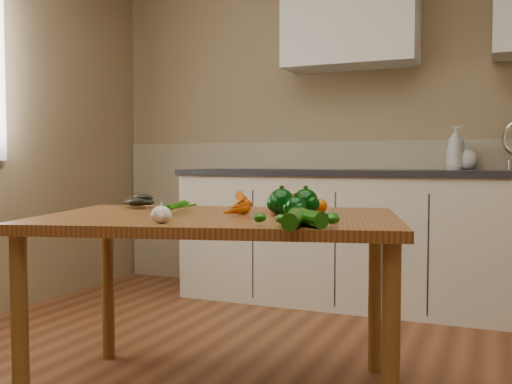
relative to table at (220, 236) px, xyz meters
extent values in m
cube|color=#977F5A|center=(0.17, 2.05, 0.64)|extent=(4.00, 0.02, 2.60)
cube|color=tan|center=(0.17, 2.02, -0.11)|extent=(3.98, 0.03, 1.10)
cube|color=beige|center=(0.37, 1.73, -0.23)|extent=(2.80, 0.60, 0.86)
cube|color=#2A2A2F|center=(0.37, 1.73, 0.22)|extent=(2.84, 0.64, 0.04)
cube|color=silver|center=(0.07, 1.86, 1.29)|extent=(0.90, 0.35, 0.70)
cube|color=brown|center=(0.00, 0.00, 0.06)|extent=(1.56, 1.21, 0.04)
cylinder|color=brown|center=(-0.51, -0.53, -0.31)|extent=(0.06, 0.06, 0.70)
cylinder|color=brown|center=(0.71, -0.21, -0.31)|extent=(0.06, 0.06, 0.70)
cylinder|color=brown|center=(-0.71, 0.21, -0.31)|extent=(0.06, 0.06, 0.70)
cylinder|color=brown|center=(0.51, 0.53, -0.31)|extent=(0.06, 0.06, 0.70)
imported|color=silver|center=(0.76, 1.86, 0.38)|extent=(0.15, 0.15, 0.28)
imported|color=silver|center=(0.77, 1.90, 0.35)|extent=(0.14, 0.14, 0.21)
imported|color=silver|center=(0.82, 1.90, 0.33)|extent=(0.16, 0.16, 0.18)
ellipsoid|color=white|center=(-0.05, -0.36, 0.11)|extent=(0.07, 0.07, 0.06)
sphere|color=#023006|center=(0.23, 0.09, 0.13)|extent=(0.10, 0.10, 0.10)
sphere|color=#023006|center=(0.31, 0.13, 0.13)|extent=(0.10, 0.10, 0.10)
sphere|color=#023006|center=(0.32, 0.01, 0.12)|extent=(0.08, 0.08, 0.08)
ellipsoid|color=#800206|center=(0.17, 0.20, 0.12)|extent=(0.08, 0.08, 0.07)
ellipsoid|color=#C75A04|center=(0.23, 0.25, 0.12)|extent=(0.08, 0.08, 0.07)
ellipsoid|color=#C75A04|center=(0.34, 0.23, 0.11)|extent=(0.06, 0.06, 0.06)
cylinder|color=#104A07|center=(0.44, -0.24, 0.11)|extent=(0.17, 0.17, 0.05)
cylinder|color=#104A07|center=(0.42, -0.28, 0.11)|extent=(0.10, 0.24, 0.06)
camera|label=1|loc=(1.01, -2.01, 0.29)|focal=40.00mm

